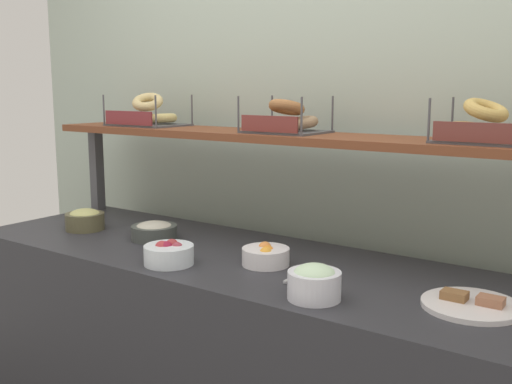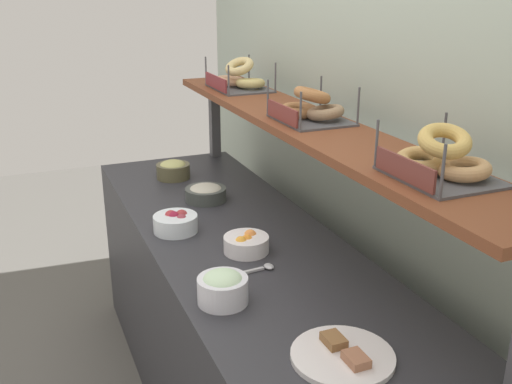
{
  "view_description": "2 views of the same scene",
  "coord_description": "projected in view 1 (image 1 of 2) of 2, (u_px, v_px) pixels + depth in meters",
  "views": [
    {
      "loc": [
        1.24,
        -1.67,
        1.45
      ],
      "look_at": [
        0.04,
        0.02,
        1.09
      ],
      "focal_mm": 42.15,
      "sensor_mm": 36.0,
      "label": 1
    },
    {
      "loc": [
        1.94,
        -0.75,
        1.78
      ],
      "look_at": [
        0.03,
        0.04,
        1.04
      ],
      "focal_mm": 41.94,
      "sensor_mm": 36.0,
      "label": 2
    }
  ],
  "objects": [
    {
      "name": "bagel_basket_everything",
      "position": [
        285.0,
        121.0,
        2.3
      ],
      "size": [
        0.29,
        0.26,
        0.14
      ],
      "color": "#4C4C51",
      "rests_on": "upper_shelf"
    },
    {
      "name": "upper_shelf",
      "position": [
        285.0,
        137.0,
        2.3
      ],
      "size": [
        2.29,
        0.32,
        0.03
      ],
      "primitive_type": "cube",
      "color": "brown",
      "rests_on": "shelf_riser_left"
    },
    {
      "name": "bagel_basket_sesame",
      "position": [
        484.0,
        128.0,
        1.88
      ],
      "size": [
        0.29,
        0.26,
        0.15
      ],
      "color": "#4C4C51",
      "rests_on": "upper_shelf"
    },
    {
      "name": "bowl_fruit_salad",
      "position": [
        266.0,
        256.0,
        2.06
      ],
      "size": [
        0.16,
        0.16,
        0.07
      ],
      "color": "white",
      "rests_on": "deli_counter"
    },
    {
      "name": "bowl_beet_salad",
      "position": [
        169.0,
        253.0,
        2.07
      ],
      "size": [
        0.17,
        0.17,
        0.08
      ],
      "color": "white",
      "rests_on": "deli_counter"
    },
    {
      "name": "bowl_tuna_salad",
      "position": [
        154.0,
        231.0,
        2.4
      ],
      "size": [
        0.18,
        0.18,
        0.07
      ],
      "color": "#434844",
      "rests_on": "deli_counter"
    },
    {
      "name": "serving_spoon_near_plate",
      "position": [
        302.0,
        272.0,
        1.96
      ],
      "size": [
        0.04,
        0.18,
        0.01
      ],
      "color": "#B7B7BC",
      "rests_on": "deli_counter"
    },
    {
      "name": "bowl_scallion_spread",
      "position": [
        314.0,
        282.0,
        1.73
      ],
      "size": [
        0.16,
        0.16,
        0.1
      ],
      "color": "silver",
      "rests_on": "deli_counter"
    },
    {
      "name": "back_wall",
      "position": [
        320.0,
        148.0,
        2.54
      ],
      "size": [
        3.53,
        0.06,
        2.4
      ],
      "primitive_type": "cube",
      "color": "#AAB9A8",
      "rests_on": "ground_plane"
    },
    {
      "name": "deli_counter",
      "position": [
        244.0,
        368.0,
        2.23
      ],
      "size": [
        2.33,
        0.7,
        0.85
      ],
      "primitive_type": "cube",
      "color": "#2D2D33",
      "rests_on": "ground_plane"
    },
    {
      "name": "shelf_riser_left",
      "position": [
        97.0,
        170.0,
        2.97
      ],
      "size": [
        0.05,
        0.05,
        0.4
      ],
      "primitive_type": "cube",
      "color": "#4C4C51",
      "rests_on": "deli_counter"
    },
    {
      "name": "bowl_hummus",
      "position": [
        85.0,
        219.0,
        2.57
      ],
      "size": [
        0.16,
        0.16,
        0.09
      ],
      "color": "brown",
      "rests_on": "deli_counter"
    },
    {
      "name": "bagel_basket_plain",
      "position": [
        147.0,
        116.0,
        2.73
      ],
      "size": [
        0.34,
        0.25,
        0.15
      ],
      "color": "#4C4C51",
      "rests_on": "upper_shelf"
    },
    {
      "name": "serving_plate_white",
      "position": [
        471.0,
        304.0,
        1.66
      ],
      "size": [
        0.27,
        0.27,
        0.04
      ],
      "color": "white",
      "rests_on": "deli_counter"
    }
  ]
}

